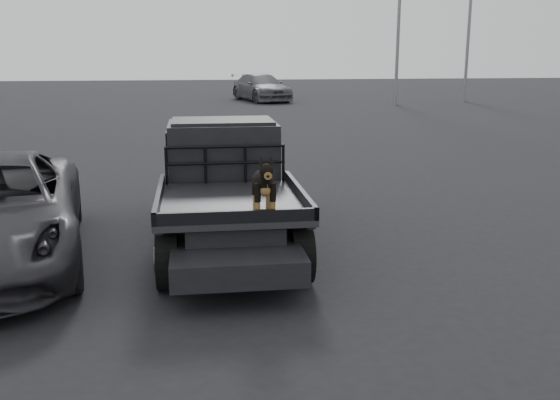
{
  "coord_description": "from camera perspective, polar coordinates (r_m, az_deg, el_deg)",
  "views": [
    {
      "loc": [
        -0.09,
        -6.98,
        2.85
      ],
      "look_at": [
        0.83,
        -0.3,
        1.25
      ],
      "focal_mm": 40.0,
      "sensor_mm": 36.0,
      "label": 1
    }
  ],
  "objects": [
    {
      "name": "flatbed_ute",
      "position": [
        9.4,
        -4.85,
        -1.4
      ],
      "size": [
        2.0,
        5.4,
        0.92
      ],
      "primitive_type": null,
      "color": "black",
      "rests_on": "ground"
    },
    {
      "name": "headache_rack",
      "position": [
        9.44,
        -5.0,
        3.22
      ],
      "size": [
        1.8,
        0.08,
        0.55
      ],
      "primitive_type": null,
      "color": "black",
      "rests_on": "flatbed_ute"
    },
    {
      "name": "dog",
      "position": [
        7.42,
        -1.52,
        1.23
      ],
      "size": [
        0.32,
        0.6,
        0.74
      ],
      "primitive_type": null,
      "color": "black",
      "rests_on": "flatbed_ute"
    },
    {
      "name": "ute_cab",
      "position": [
        10.15,
        -5.24,
        4.88
      ],
      "size": [
        1.72,
        1.3,
        0.88
      ],
      "primitive_type": null,
      "color": "black",
      "rests_on": "flatbed_ute"
    },
    {
      "name": "distant_car_b",
      "position": [
        37.73,
        -1.72,
        10.25
      ],
      "size": [
        3.61,
        5.84,
        1.58
      ],
      "primitive_type": "imported",
      "rotation": [
        0.0,
        0.0,
        0.27
      ],
      "color": "#4F4F54",
      "rests_on": "ground"
    },
    {
      "name": "ground",
      "position": [
        7.54,
        -6.68,
        -8.94
      ],
      "size": [
        120.0,
        120.0,
        0.0
      ],
      "primitive_type": "plane",
      "color": "black",
      "rests_on": "ground"
    }
  ]
}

